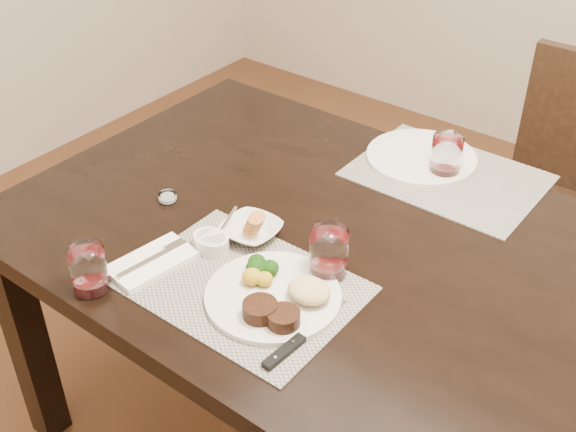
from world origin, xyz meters
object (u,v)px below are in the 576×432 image
Objects in this scene: chair_far at (566,188)px; far_plate at (421,157)px; steak_knife at (293,343)px; dinner_plate at (277,296)px; cracker_bowl at (251,230)px; wine_glass_near at (329,254)px.

far_plate is (-0.26, -0.51, 0.26)m from chair_far.
steak_knife is 0.76m from far_plate.
chair_far is 3.26× the size of dinner_plate.
steak_knife is at bearing -33.61° from dinner_plate.
dinner_plate is at bearing -36.82° from cracker_bowl.
cracker_bowl is at bearing 146.92° from steak_knife.
chair_far is 8.12× the size of wine_glass_near.
cracker_bowl is 1.22× the size of wine_glass_near.
wine_glass_near is at bearing -99.95° from chair_far.
chair_far reaches higher than far_plate.
chair_far is at bearing 69.35° from cracker_bowl.
chair_far is at bearing 88.94° from steak_knife.
chair_far is 3.73× the size of steak_knife.
wine_glass_near is (-0.18, -1.04, 0.30)m from chair_far.
cracker_bowl is 0.21m from wine_glass_near.
far_plate is (0.14, 0.53, -0.01)m from cracker_bowl.
chair_far is 0.62m from far_plate.
dinner_plate reaches higher than steak_knife.
wine_glass_near is (0.21, 0.00, 0.03)m from cracker_bowl.
steak_knife is at bearing -95.10° from chair_far.
dinner_plate is at bearing -100.17° from chair_far.
dinner_plate is at bearing -86.12° from far_plate.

